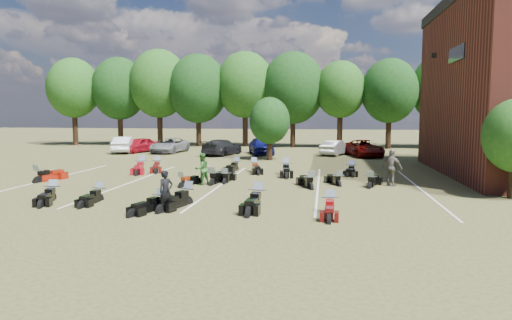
% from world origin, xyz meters
% --- Properties ---
extents(ground, '(160.00, 160.00, 0.00)m').
position_xyz_m(ground, '(0.00, 0.00, 0.00)').
color(ground, brown).
rests_on(ground, ground).
extents(car_0, '(2.96, 4.41, 1.40)m').
position_xyz_m(car_0, '(-14.85, 20.31, 0.70)').
color(car_0, maroon).
rests_on(car_0, ground).
extents(car_1, '(2.67, 4.81, 1.50)m').
position_xyz_m(car_1, '(-16.10, 19.78, 0.75)').
color(car_1, silver).
rests_on(car_1, ground).
extents(car_2, '(2.71, 5.12, 1.37)m').
position_xyz_m(car_2, '(-11.94, 20.40, 0.68)').
color(car_2, gray).
rests_on(car_2, ground).
extents(car_3, '(3.24, 5.15, 1.39)m').
position_xyz_m(car_3, '(-6.60, 18.87, 0.69)').
color(car_3, black).
rests_on(car_3, ground).
extents(car_4, '(3.08, 4.83, 1.53)m').
position_xyz_m(car_4, '(-3.29, 20.02, 0.77)').
color(car_4, '#0C0F57').
rests_on(car_4, ground).
extents(car_5, '(2.80, 4.22, 1.31)m').
position_xyz_m(car_5, '(3.23, 20.23, 0.66)').
color(car_5, '#AAA9A5').
rests_on(car_5, ground).
extents(car_6, '(3.45, 5.46, 1.40)m').
position_xyz_m(car_6, '(5.63, 19.47, 0.70)').
color(car_6, '#510704').
rests_on(car_6, ground).
extents(car_7, '(2.76, 4.77, 1.30)m').
position_xyz_m(car_7, '(12.92, 19.73, 0.65)').
color(car_7, '#3C3D41').
rests_on(car_7, ground).
extents(person_black, '(0.67, 0.69, 1.60)m').
position_xyz_m(person_black, '(-3.59, -3.91, 0.80)').
color(person_black, black).
rests_on(person_black, ground).
extents(person_green, '(1.01, 1.01, 1.65)m').
position_xyz_m(person_green, '(-3.99, 2.66, 0.83)').
color(person_green, '#285F23').
rests_on(person_green, ground).
extents(person_grey, '(1.19, 1.01, 1.91)m').
position_xyz_m(person_grey, '(5.70, 3.63, 0.95)').
color(person_grey, '#5F5A51').
rests_on(person_grey, ground).
extents(motorcycle_0, '(1.28, 2.29, 1.22)m').
position_xyz_m(motorcycle_0, '(-9.25, -2.32, 0.00)').
color(motorcycle_0, black).
rests_on(motorcycle_0, ground).
extents(motorcycle_1, '(0.67, 2.05, 1.14)m').
position_xyz_m(motorcycle_1, '(-7.17, -2.22, 0.00)').
color(motorcycle_1, black).
rests_on(motorcycle_1, ground).
extents(motorcycle_2, '(1.28, 2.13, 1.13)m').
position_xyz_m(motorcycle_2, '(-4.07, -3.43, 0.00)').
color(motorcycle_2, black).
rests_on(motorcycle_2, ground).
extents(motorcycle_3, '(1.41, 2.48, 1.32)m').
position_xyz_m(motorcycle_3, '(-3.25, -2.36, 0.00)').
color(motorcycle_3, black).
rests_on(motorcycle_3, ground).
extents(motorcycle_4, '(0.89, 2.48, 1.37)m').
position_xyz_m(motorcycle_4, '(-0.33, -2.36, 0.00)').
color(motorcycle_4, black).
rests_on(motorcycle_4, ground).
extents(motorcycle_6, '(0.74, 2.16, 1.20)m').
position_xyz_m(motorcycle_6, '(2.53, -3.11, 0.00)').
color(motorcycle_6, '#4B0A0A').
rests_on(motorcycle_6, ground).
extents(motorcycle_7, '(1.34, 2.55, 1.36)m').
position_xyz_m(motorcycle_7, '(-12.89, 2.06, 0.00)').
color(motorcycle_7, maroon).
rests_on(motorcycle_7, ground).
extents(motorcycle_8, '(1.18, 2.11, 1.12)m').
position_xyz_m(motorcycle_8, '(-4.77, 1.72, 0.00)').
color(motorcycle_8, black).
rests_on(motorcycle_8, ground).
extents(motorcycle_9, '(0.72, 2.11, 1.17)m').
position_xyz_m(motorcycle_9, '(-2.89, 3.20, 0.00)').
color(motorcycle_9, black).
rests_on(motorcycle_9, ground).
extents(motorcycle_10, '(0.99, 2.46, 1.34)m').
position_xyz_m(motorcycle_10, '(-3.45, 2.66, 0.00)').
color(motorcycle_10, black).
rests_on(motorcycle_10, ground).
extents(motorcycle_11, '(1.39, 2.39, 1.27)m').
position_xyz_m(motorcycle_11, '(1.66, 2.13, 0.00)').
color(motorcycle_11, black).
rests_on(motorcycle_11, ground).
extents(motorcycle_12, '(1.31, 2.28, 1.21)m').
position_xyz_m(motorcycle_12, '(4.58, 2.89, 0.00)').
color(motorcycle_12, black).
rests_on(motorcycle_12, ground).
extents(motorcycle_13, '(1.26, 2.11, 1.12)m').
position_xyz_m(motorcycle_13, '(3.04, 3.29, 0.00)').
color(motorcycle_13, black).
rests_on(motorcycle_13, ground).
extents(motorcycle_14, '(1.38, 2.44, 1.30)m').
position_xyz_m(motorcycle_14, '(-8.44, 8.03, 0.00)').
color(motorcycle_14, '#4F0F0B').
rests_on(motorcycle_14, ground).
extents(motorcycle_15, '(1.35, 2.63, 1.40)m').
position_xyz_m(motorcycle_15, '(-9.19, 7.22, 0.00)').
color(motorcycle_15, maroon).
rests_on(motorcycle_15, ground).
extents(motorcycle_16, '(1.01, 2.25, 1.21)m').
position_xyz_m(motorcycle_16, '(-3.35, 8.73, 0.00)').
color(motorcycle_16, black).
rests_on(motorcycle_16, ground).
extents(motorcycle_17, '(1.32, 2.34, 1.24)m').
position_xyz_m(motorcycle_17, '(-2.10, 8.28, 0.00)').
color(motorcycle_17, black).
rests_on(motorcycle_17, ground).
extents(motorcycle_18, '(1.07, 2.57, 1.39)m').
position_xyz_m(motorcycle_18, '(-0.01, 7.32, 0.00)').
color(motorcycle_18, black).
rests_on(motorcycle_18, ground).
extents(motorcycle_19, '(1.11, 2.09, 1.11)m').
position_xyz_m(motorcycle_19, '(4.03, 8.17, 0.00)').
color(motorcycle_19, black).
rests_on(motorcycle_19, ground).
extents(motorcycle_20, '(0.68, 2.06, 1.14)m').
position_xyz_m(motorcycle_20, '(3.93, 8.14, 0.00)').
color(motorcycle_20, black).
rests_on(motorcycle_20, ground).
extents(tree_line, '(56.00, 6.00, 9.79)m').
position_xyz_m(tree_line, '(-1.00, 29.00, 6.31)').
color(tree_line, black).
rests_on(tree_line, ground).
extents(young_tree_midfield, '(3.20, 3.20, 4.70)m').
position_xyz_m(young_tree_midfield, '(-2.00, 15.50, 3.09)').
color(young_tree_midfield, black).
rests_on(young_tree_midfield, ground).
extents(parking_lines, '(20.10, 14.00, 0.01)m').
position_xyz_m(parking_lines, '(-3.00, 3.00, 0.01)').
color(parking_lines, silver).
rests_on(parking_lines, ground).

